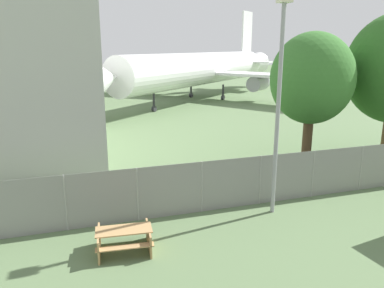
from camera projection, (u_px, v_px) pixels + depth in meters
The scene contains 5 objects.
perimeter_fence at pixel (260, 180), 15.44m from camera, with size 56.07×0.07×2.09m.
airplane at pixel (203, 69), 45.48m from camera, with size 31.21×28.67×11.40m.
picnic_bench_near_cabin at pixel (124, 237), 11.96m from camera, with size 1.90×1.56×0.76m.
tree_near_hangar at pixel (312, 79), 19.58m from camera, with size 4.36×4.36×7.17m.
light_mast at pixel (279, 86), 13.68m from camera, with size 0.44×0.44×8.22m.
Camera 1 is at (-7.12, -2.67, 6.39)m, focal length 35.00 mm.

